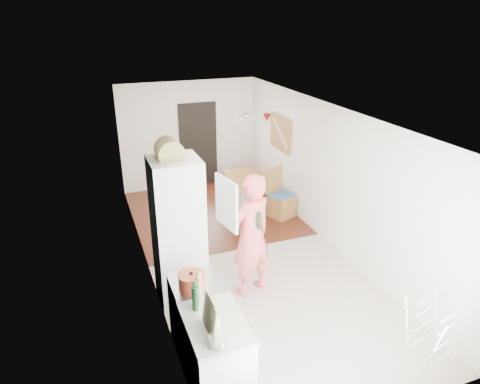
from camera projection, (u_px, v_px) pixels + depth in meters
room_shell at (243, 188)px, 6.95m from camera, size 3.20×7.00×2.50m
floor at (243, 255)px, 7.43m from camera, size 3.20×7.00×0.01m
wood_floor_overlay at (212, 212)px, 9.03m from camera, size 3.20×3.30×0.01m
sage_wall_panel at (171, 224)px, 4.47m from camera, size 0.02×3.00×1.30m
tile_splashback at (187, 310)px, 4.27m from camera, size 0.02×1.90×0.50m
doorway_recess at (198, 145)px, 10.11m from camera, size 0.90×0.04×2.00m
base_cabinet at (216, 358)px, 4.64m from camera, size 0.60×0.90×0.86m
worktop at (215, 324)px, 4.47m from camera, size 0.62×0.92×0.06m
range_cooker at (198, 315)px, 5.29m from camera, size 0.60×0.60×0.88m
cooker_top at (196, 284)px, 5.11m from camera, size 0.60×0.60×0.04m
fridge_housing at (178, 232)px, 5.93m from camera, size 0.66×0.66×2.15m
fridge_door at (226, 203)px, 5.69m from camera, size 0.14×0.56×0.70m
fridge_interior at (199, 198)px, 5.85m from camera, size 0.02×0.52×0.66m
pinboard at (281, 133)px, 8.99m from camera, size 0.03×0.90×0.70m
pinboard_frame at (280, 133)px, 8.98m from camera, size 0.00×0.94×0.74m
wall_sconce at (267, 117)px, 9.46m from camera, size 0.18×0.18×0.16m
person at (251, 225)px, 6.05m from camera, size 0.94×0.77×2.22m
dining_table at (250, 193)px, 9.41m from camera, size 0.89×1.38×0.46m
dining_chair at (281, 194)px, 8.63m from camera, size 0.55×0.55×1.02m
stool at (243, 220)px, 8.17m from camera, size 0.40×0.40×0.44m
grey_drape at (243, 205)px, 8.06m from camera, size 0.52×0.52×0.19m
drying_rack at (434, 336)px, 4.93m from camera, size 0.54×0.51×0.89m
bread_bin at (169, 151)px, 5.48m from camera, size 0.42×0.41×0.19m
red_casserole at (192, 281)px, 4.97m from camera, size 0.35×0.35×0.19m
steel_pan at (219, 340)px, 4.13m from camera, size 0.24×0.24×0.10m
held_bottle at (259, 221)px, 5.88m from camera, size 0.05×0.05×0.26m
bottle_a at (195, 299)px, 4.57m from camera, size 0.07×0.07×0.29m
bottle_b at (196, 296)px, 4.63m from camera, size 0.07×0.07×0.27m
bottle_c at (216, 326)px, 4.23m from camera, size 0.10×0.10×0.22m
pepper_mill_front at (199, 285)px, 4.85m from camera, size 0.07×0.07×0.23m
pepper_mill_back at (199, 289)px, 4.77m from camera, size 0.07×0.07×0.24m
chopping_boards at (210, 316)px, 4.25m from camera, size 0.05×0.28×0.38m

